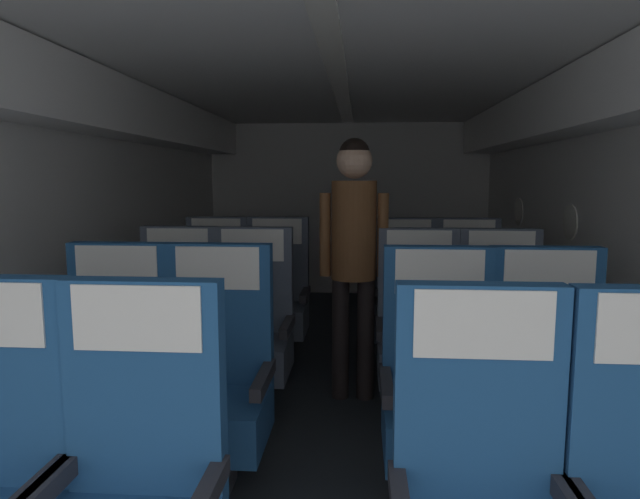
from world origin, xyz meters
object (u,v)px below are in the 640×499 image
Objects in this scene: seat_b_right_window at (439,394)px; seat_b_left_aisle at (216,385)px; seat_b_right_aisle at (549,396)px; seat_d_right_window at (405,302)px; flight_attendant at (354,240)px; seat_c_left_window at (176,330)px; seat_c_right_window at (418,335)px; seat_d_left_aisle at (276,300)px; seat_c_right_aisle at (501,337)px; seat_c_left_aisle at (251,332)px; seat_b_left_window at (114,382)px; seat_d_right_aisle at (469,303)px; seat_d_left_window at (215,299)px.

seat_b_left_aisle is at bearing 178.56° from seat_b_right_window.
seat_b_right_window is at bearing -177.85° from seat_b_right_aisle.
flight_attendant is at bearing -116.89° from seat_d_right_window.
seat_c_left_window is at bearing 118.87° from seat_b_left_aisle.
seat_d_left_aisle is (-1.02, 0.91, 0.00)m from seat_c_right_window.
seat_c_right_aisle is (0.50, 0.92, 0.00)m from seat_b_right_window.
seat_c_left_aisle is at bearing -179.61° from seat_c_right_window.
seat_b_left_aisle is 1.35m from seat_c_right_window.
flight_attendant is (-0.39, -0.77, 0.57)m from seat_d_right_window.
seat_b_right_window is (1.50, -0.03, 0.00)m from seat_b_left_window.
flight_attendant reaches higher than seat_d_right_aisle.
seat_b_right_window is 1.00× the size of seat_d_right_aisle.
seat_d_left_window is 0.49m from seat_d_left_aisle.
seat_b_left_window is 1.98m from seat_b_right_aisle.
seat_d_right_aisle is (-0.02, 0.91, 0.00)m from seat_c_right_aisle.
seat_b_left_aisle is 1.80m from seat_d_left_aisle.
seat_c_right_window is (-0.49, -0.00, 0.00)m from seat_c_right_aisle.
seat_b_right_aisle and seat_d_left_aisle have the same top height.
seat_b_right_aisle is at bearing -89.98° from seat_d_right_aisle.
seat_c_left_window is 1.00× the size of seat_d_right_window.
seat_d_right_window is (1.01, 1.79, 0.00)m from seat_b_left_aisle.
seat_b_right_window is 1.00× the size of seat_c_right_aisle.
seat_b_left_aisle is 2.34m from seat_d_right_aisle.
seat_d_right_aisle is at bearing 29.06° from flight_attendant.
seat_d_left_aisle is 1.14m from flight_attendant.
seat_c_left_window is (-0.01, 0.90, 0.00)m from seat_b_left_window.
seat_b_right_aisle is at bearing -0.28° from seat_b_left_aisle.
seat_d_right_aisle is at bearing 31.43° from seat_c_left_aisle.
flight_attendant reaches higher than seat_c_left_window.
seat_d_right_window is (1.01, -0.01, 0.00)m from seat_d_left_aisle.
seat_c_left_aisle and seat_d_right_aisle have the same top height.
seat_d_right_window is at bearing 119.29° from seat_c_right_aisle.
seat_b_right_window is 1.89m from seat_d_right_aisle.
seat_d_left_window is at bearing 129.70° from seat_b_right_window.
seat_d_right_window is at bearing -178.55° from seat_d_right_aisle.
seat_b_right_window and seat_c_left_window have the same top height.
seat_b_left_aisle is at bearing -149.51° from seat_c_right_aisle.
flight_attendant is at bearing 110.62° from seat_b_right_window.
seat_d_left_aisle is at bearing 89.96° from seat_b_left_aisle.
seat_b_left_aisle is 1.50m from seat_b_right_aisle.
seat_c_left_window is at bearing 177.84° from seat_c_left_aisle.
seat_b_right_aisle is (1.98, -0.01, 0.00)m from seat_b_left_window.
seat_c_right_aisle is at bearing 88.92° from seat_b_right_aisle.
seat_b_right_window and seat_d_right_aisle have the same top height.
seat_c_left_window is 1.00× the size of seat_c_left_aisle.
seat_d_left_aisle and seat_d_right_window have the same top height.
seat_d_left_window is 0.67× the size of flight_attendant.
seat_b_left_window is 1.78m from seat_d_left_window.
seat_b_left_aisle is 1.00× the size of seat_d_left_window.
seat_d_right_aisle is at bearing 24.38° from seat_c_left_window.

